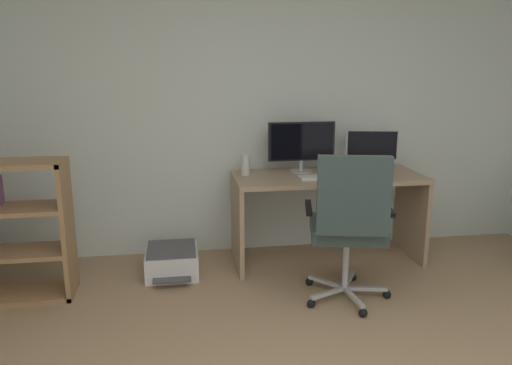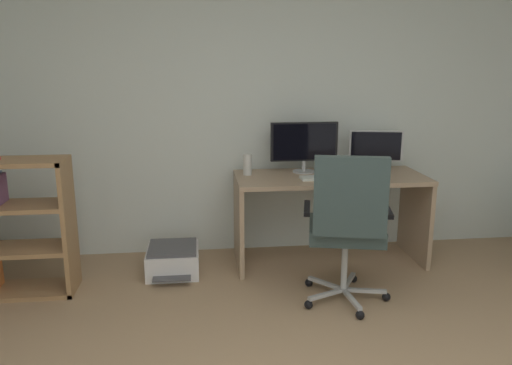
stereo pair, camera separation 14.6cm
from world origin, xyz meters
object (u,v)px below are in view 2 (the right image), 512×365
Objects in this scene: monitor_main at (304,143)px; printer at (173,260)px; keyboard at (322,178)px; computer_mouse at (356,177)px; desktop_speaker at (247,165)px; office_chair at (347,222)px; desk at (330,198)px; monitor_secondary at (376,148)px.

printer is (-1.09, -0.25, -0.87)m from monitor_main.
computer_mouse is at bearing -8.56° from keyboard.
office_chair is (0.58, -0.90, -0.22)m from desktop_speaker.
desk is 0.50m from monitor_main.
printer is at bearing 164.13° from computer_mouse.
office_chair is at bearing -83.94° from monitor_main.
office_chair is at bearing -30.26° from printer.
keyboard is at bearing -0.53° from printer.
desk is at bearing -8.72° from desktop_speaker.
keyboard is at bearing 159.53° from computer_mouse.
office_chair reaches higher than keyboard.
keyboard is 0.32× the size of office_chair.
monitor_secondary is at bearing 24.33° from keyboard.
monitor_secondary is (0.42, 0.15, 0.39)m from desk.
monitor_main reaches higher than office_chair.
monitor_main is at bearing 5.70° from desktop_speaker.
printer is (-0.62, -0.20, -0.71)m from desktop_speaker.
monitor_main reaches higher than desk.
printer is at bearing -175.46° from desk.
computer_mouse is 0.09× the size of office_chair.
keyboard is at bearing -20.76° from desktop_speaker.
desk is 3.03× the size of printer.
office_chair is at bearing -118.41° from monitor_secondary.
computer_mouse is at bearing -16.30° from desktop_speaker.
monitor_secondary is at bearing 0.01° from monitor_main.
monitor_secondary is 2.59× the size of desktop_speaker.
computer_mouse reaches higher than printer.
desktop_speaker reaches higher than desk.
monitor_main is 0.36m from keyboard.
desk is 9.04× the size of desktop_speaker.
keyboard is 2.00× the size of desktop_speaker.
monitor_main is at bearing 141.85° from desk.
desktop_speaker is 0.16× the size of office_chair.
computer_mouse is (0.36, -0.29, -0.23)m from monitor_main.
office_chair is at bearing -96.43° from desk.
computer_mouse is 0.20× the size of printer.
desk is 1.36m from printer.
office_chair is (-0.51, -0.95, -0.33)m from monitor_secondary.
desktop_speaker reaches higher than keyboard.
desk is 0.59m from monitor_secondary.
monitor_secondary is at bearing 34.46° from computer_mouse.
monitor_secondary is 0.87× the size of printer.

